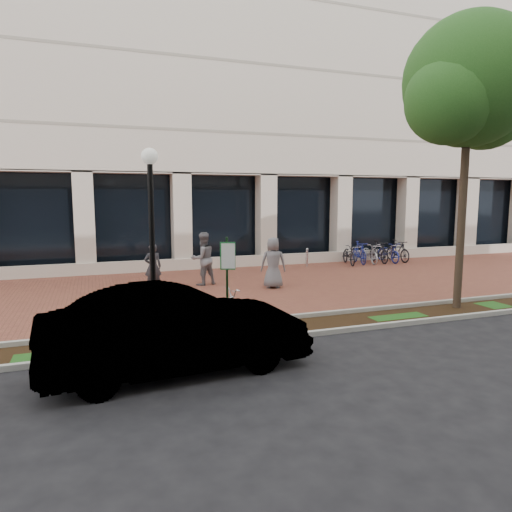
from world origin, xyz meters
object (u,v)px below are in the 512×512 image
object	(u,v)px
pedestrian_mid	(203,259)
lamppost	(152,233)
street_tree	(470,90)
pedestrian_left	(153,267)
sedan_near_curb	(177,329)
bike_rack_cluster	(374,253)
bollard	(307,257)
locked_bicycle	(214,311)
pedestrian_right	(273,263)
parking_sign	(227,274)

from	to	relation	value
pedestrian_mid	lamppost	bearing A→B (deg)	50.33
street_tree	pedestrian_left	xyz separation A→B (m)	(-7.98, 5.61, -5.29)
pedestrian_left	sedan_near_curb	size ratio (longest dim) A/B	0.33
street_tree	sedan_near_curb	distance (m)	10.25
sedan_near_curb	street_tree	bearing A→B (deg)	-80.30
pedestrian_mid	bike_rack_cluster	size ratio (longest dim) A/B	0.54
street_tree	bollard	distance (m)	10.12
locked_bicycle	bike_rack_cluster	bearing A→B (deg)	-66.45
bollard	bike_rack_cluster	bearing A→B (deg)	1.27
pedestrian_left	street_tree	bearing A→B (deg)	145.77
lamppost	pedestrian_right	bearing A→B (deg)	43.22
lamppost	street_tree	distance (m)	9.40
bike_rack_cluster	pedestrian_left	bearing A→B (deg)	-156.48
street_tree	bike_rack_cluster	xyz separation A→B (m)	(2.86, 8.45, -5.58)
pedestrian_left	pedestrian_right	size ratio (longest dim) A/B	0.89
parking_sign	locked_bicycle	distance (m)	1.17
lamppost	pedestrian_right	xyz separation A→B (m)	(4.66, 4.38, -1.50)
parking_sign	lamppost	distance (m)	1.90
parking_sign	pedestrian_right	bearing A→B (deg)	77.37
lamppost	pedestrian_mid	distance (m)	6.44
parking_sign	pedestrian_mid	size ratio (longest dim) A/B	1.20
sedan_near_curb	pedestrian_left	bearing A→B (deg)	-8.19
street_tree	pedestrian_left	distance (m)	11.09
locked_bicycle	pedestrian_left	xyz separation A→B (m)	(-0.74, 5.54, 0.30)
bollard	bike_rack_cluster	xyz separation A→B (m)	(3.61, 0.08, 0.06)
lamppost	locked_bicycle	world-z (taller)	lamppost
locked_bicycle	pedestrian_mid	xyz separation A→B (m)	(1.07, 5.74, 0.46)
parking_sign	pedestrian_mid	world-z (taller)	parking_sign
lamppost	pedestrian_right	world-z (taller)	lamppost
locked_bicycle	pedestrian_mid	distance (m)	5.86
locked_bicycle	parking_sign	bearing A→B (deg)	176.71
sedan_near_curb	pedestrian_right	bearing A→B (deg)	-38.92
street_tree	bike_rack_cluster	bearing A→B (deg)	71.29
street_tree	pedestrian_left	size ratio (longest dim) A/B	5.07
street_tree	pedestrian_mid	distance (m)	9.91
bollard	pedestrian_right	bearing A→B (deg)	-129.44
locked_bicycle	pedestrian_left	size ratio (longest dim) A/B	1.19
parking_sign	street_tree	xyz separation A→B (m)	(7.10, 0.56, 4.61)
locked_bicycle	bollard	size ratio (longest dim) A/B	2.16
pedestrian_right	sedan_near_curb	bearing A→B (deg)	74.68
parking_sign	bike_rack_cluster	size ratio (longest dim) A/B	0.65
locked_bicycle	bollard	world-z (taller)	locked_bicycle
pedestrian_right	lamppost	bearing A→B (deg)	62.59
sedan_near_curb	parking_sign	bearing A→B (deg)	-46.57
pedestrian_mid	street_tree	bearing A→B (deg)	120.29
parking_sign	pedestrian_right	xyz separation A→B (m)	(3.11, 4.99, -0.58)
bike_rack_cluster	pedestrian_right	bearing A→B (deg)	-140.73
locked_bicycle	bike_rack_cluster	xyz separation A→B (m)	(10.10, 8.38, 0.01)
parking_sign	sedan_near_curb	world-z (taller)	parking_sign
pedestrian_mid	bike_rack_cluster	world-z (taller)	pedestrian_mid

